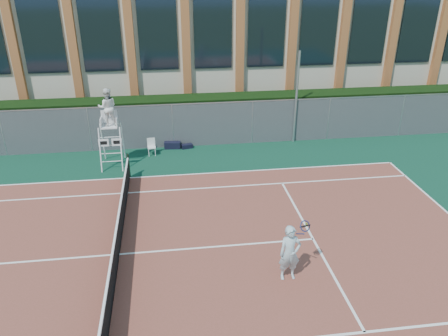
{
  "coord_description": "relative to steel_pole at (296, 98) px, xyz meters",
  "views": [
    {
      "loc": [
        1.81,
        -11.71,
        8.46
      ],
      "look_at": [
        3.78,
        3.0,
        1.43
      ],
      "focal_mm": 35.0,
      "sensor_mm": 36.0,
      "label": 1
    }
  ],
  "objects": [
    {
      "name": "steel_pole",
      "position": [
        0.0,
        0.0,
        0.0
      ],
      "size": [
        0.12,
        0.12,
        4.64
      ],
      "primitive_type": "cylinder",
      "color": "#9EA0A5",
      "rests_on": "ground"
    },
    {
      "name": "building",
      "position": [
        -8.17,
        9.25,
        1.82
      ],
      "size": [
        45.0,
        10.6,
        8.22
      ],
      "color": "beige",
      "rests_on": "ground"
    },
    {
      "name": "apron",
      "position": [
        -8.17,
        -7.7,
        -2.32
      ],
      "size": [
        36.0,
        20.0,
        0.01
      ],
      "primitive_type": "cube",
      "color": "#0D3B25",
      "rests_on": "ground"
    },
    {
      "name": "sports_bag_near",
      "position": [
        -6.24,
        -0.1,
        -2.14
      ],
      "size": [
        0.82,
        0.39,
        0.34
      ],
      "primitive_type": "cube",
      "rotation": [
        0.0,
        0.0,
        -0.09
      ],
      "color": "black",
      "rests_on": "apron"
    },
    {
      "name": "tennis_court",
      "position": [
        -8.17,
        -8.7,
        -2.3
      ],
      "size": [
        23.77,
        10.97,
        0.02
      ],
      "primitive_type": "cube",
      "color": "brown",
      "rests_on": "apron"
    },
    {
      "name": "sports_bag_far",
      "position": [
        -5.52,
        -0.19,
        -2.2
      ],
      "size": [
        0.58,
        0.35,
        0.22
      ],
      "primitive_type": "cube",
      "rotation": [
        0.0,
        0.0,
        0.22
      ],
      "color": "black",
      "rests_on": "apron"
    },
    {
      "name": "ground",
      "position": [
        -8.17,
        -8.7,
        -2.32
      ],
      "size": [
        120.0,
        120.0,
        0.0
      ],
      "primitive_type": "plane",
      "color": "#233814"
    },
    {
      "name": "tennis_net",
      "position": [
        -8.17,
        -8.7,
        -1.79
      ],
      "size": [
        0.1,
        11.3,
        1.1
      ],
      "color": "black",
      "rests_on": "ground"
    },
    {
      "name": "tennis_player",
      "position": [
        -3.13,
        -10.5,
        -1.42
      ],
      "size": [
        0.98,
        0.67,
        1.75
      ],
      "color": "#ABC4CD",
      "rests_on": "tennis_court"
    },
    {
      "name": "hedge",
      "position": [
        -8.17,
        1.3,
        -1.22
      ],
      "size": [
        40.0,
        1.4,
        2.2
      ],
      "primitive_type": "cube",
      "color": "black",
      "rests_on": "ground"
    },
    {
      "name": "fence",
      "position": [
        -8.17,
        0.1,
        -1.22
      ],
      "size": [
        40.0,
        0.06,
        2.2
      ],
      "primitive_type": null,
      "color": "#595E60",
      "rests_on": "ground"
    },
    {
      "name": "umpire_chair",
      "position": [
        -8.96,
        -1.65,
        0.32
      ],
      "size": [
        1.01,
        1.55,
        3.62
      ],
      "color": "white",
      "rests_on": "ground"
    },
    {
      "name": "plastic_chair",
      "position": [
        -7.25,
        -0.72,
        -1.84
      ],
      "size": [
        0.41,
        0.41,
        0.81
      ],
      "color": "silver",
      "rests_on": "apron"
    }
  ]
}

